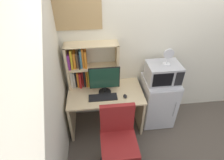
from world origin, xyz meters
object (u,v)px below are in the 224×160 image
Objects in this scene: monitor at (104,80)px; keyboard at (103,97)px; computer_mouse at (125,96)px; desk_fan at (168,56)px; microwave at (163,73)px; wall_corkboard at (73,11)px; hutch_bookshelf at (85,66)px; desk_chair at (118,143)px; mini_fridge at (157,101)px.

monitor reaches higher than keyboard.
computer_mouse is 0.36× the size of desk_fan.
monitor is 0.90m from microwave.
keyboard is 0.33m from computer_mouse.
desk_fan is 1.45m from wall_corkboard.
desk_fan is at bearing -9.06° from hutch_bookshelf.
desk_fan reaches higher than keyboard.
monitor is at bearing -177.50° from microwave.
desk_chair is (-0.81, -0.74, -0.87)m from desk_fan.
desk_fan is at bearing 2.10° from monitor.
desk_fan reaches higher than microwave.
computer_mouse is 0.11× the size of mini_fridge.
computer_mouse is (0.58, -0.37, -0.34)m from hutch_bookshelf.
monitor reaches higher than mini_fridge.
desk_fan is at bearing -12.55° from wall_corkboard.
mini_fridge is at bearing 175.44° from desk_fan.
wall_corkboard reaches higher than computer_mouse.
mini_fridge is (0.90, 0.04, -0.54)m from monitor.
computer_mouse is 0.68m from microwave.
desk_chair reaches higher than keyboard.
wall_corkboard is (-1.26, 0.29, 1.45)m from mini_fridge.
hutch_bookshelf is 1.20m from microwave.
desk_fan is at bearing 42.24° from desk_chair.
wall_corkboard reaches higher than microwave.
mini_fridge reaches higher than computer_mouse.
desk_chair is at bearing -107.73° from computer_mouse.
microwave is (0.61, 0.18, 0.26)m from computer_mouse.
wall_corkboard is at bearing 115.01° from desk_chair.
wall_corkboard is at bearing 138.54° from monitor.
monitor is at bearing 153.62° from computer_mouse.
desk_chair is at bearing -66.92° from hutch_bookshelf.
wall_corkboard is (-0.36, 0.32, 0.91)m from monitor.
hutch_bookshelf is at bearing 141.18° from monitor.
desk_fan is 0.34× the size of wall_corkboard.
microwave reaches higher than computer_mouse.
computer_mouse is at bearing -26.38° from monitor.
desk_fan is (0.93, 0.03, 0.32)m from monitor.
desk_fan is (0.97, 0.16, 0.55)m from keyboard.
keyboard is 0.68m from desk_chair.
hutch_bookshelf reaches higher than microwave.
microwave is 0.29m from desk_fan.
mini_fridge is 0.89× the size of desk_chair.
hutch_bookshelf is 1.03× the size of wall_corkboard.
keyboard is (-0.04, -0.13, -0.23)m from monitor.
monitor is 0.61× the size of wall_corkboard.
hutch_bookshelf reaches higher than desk_chair.
desk_chair is at bearing -75.14° from keyboard.
desk_fan reaches higher than desk_chair.
monitor is at bearing -177.69° from mini_fridge.
microwave is (1.18, -0.19, -0.08)m from hutch_bookshelf.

